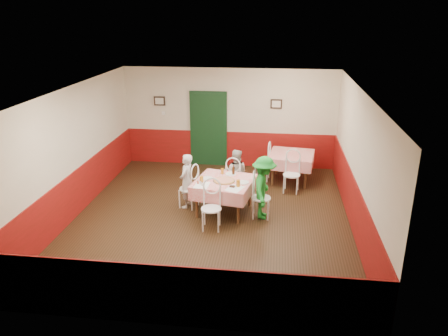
# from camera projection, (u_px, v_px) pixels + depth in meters

# --- Properties ---
(floor) EXTENTS (7.00, 7.00, 0.00)m
(floor) POSITION_uv_depth(u_px,v_px,m) (212.00, 218.00, 9.58)
(floor) COLOR black
(floor) RESTS_ON ground
(ceiling) EXTENTS (7.00, 7.00, 0.00)m
(ceiling) POSITION_uv_depth(u_px,v_px,m) (210.00, 90.00, 8.61)
(ceiling) COLOR white
(ceiling) RESTS_ON back_wall
(back_wall) EXTENTS (6.00, 0.10, 2.80)m
(back_wall) POSITION_uv_depth(u_px,v_px,m) (230.00, 118.00, 12.36)
(back_wall) COLOR beige
(back_wall) RESTS_ON ground
(front_wall) EXTENTS (6.00, 0.10, 2.80)m
(front_wall) POSITION_uv_depth(u_px,v_px,m) (171.00, 241.00, 5.84)
(front_wall) COLOR beige
(front_wall) RESTS_ON ground
(left_wall) EXTENTS (0.10, 7.00, 2.80)m
(left_wall) POSITION_uv_depth(u_px,v_px,m) (74.00, 152.00, 9.44)
(left_wall) COLOR beige
(left_wall) RESTS_ON ground
(right_wall) EXTENTS (0.10, 7.00, 2.80)m
(right_wall) POSITION_uv_depth(u_px,v_px,m) (359.00, 163.00, 8.75)
(right_wall) COLOR beige
(right_wall) RESTS_ON ground
(wainscot_back) EXTENTS (6.00, 0.03, 1.00)m
(wainscot_back) POSITION_uv_depth(u_px,v_px,m) (229.00, 149.00, 12.65)
(wainscot_back) COLOR maroon
(wainscot_back) RESTS_ON ground
(wainscot_front) EXTENTS (6.00, 0.03, 1.00)m
(wainscot_front) POSITION_uv_depth(u_px,v_px,m) (174.00, 296.00, 6.16)
(wainscot_front) COLOR maroon
(wainscot_front) RESTS_ON ground
(wainscot_left) EXTENTS (0.03, 7.00, 1.00)m
(wainscot_left) POSITION_uv_depth(u_px,v_px,m) (79.00, 190.00, 9.75)
(wainscot_left) COLOR maroon
(wainscot_left) RESTS_ON ground
(wainscot_right) EXTENTS (0.03, 7.00, 1.00)m
(wainscot_right) POSITION_uv_depth(u_px,v_px,m) (353.00, 204.00, 9.06)
(wainscot_right) COLOR maroon
(wainscot_right) RESTS_ON ground
(door) EXTENTS (0.96, 0.06, 2.10)m
(door) POSITION_uv_depth(u_px,v_px,m) (209.00, 130.00, 12.50)
(door) COLOR black
(door) RESTS_ON ground
(picture_left) EXTENTS (0.32, 0.03, 0.26)m
(picture_left) POSITION_uv_depth(u_px,v_px,m) (160.00, 101.00, 12.39)
(picture_left) COLOR black
(picture_left) RESTS_ON back_wall
(picture_right) EXTENTS (0.32, 0.03, 0.26)m
(picture_right) POSITION_uv_depth(u_px,v_px,m) (276.00, 104.00, 12.01)
(picture_right) COLOR black
(picture_right) RESTS_ON back_wall
(thermostat) EXTENTS (0.10, 0.03, 0.10)m
(thermostat) POSITION_uv_depth(u_px,v_px,m) (164.00, 113.00, 12.50)
(thermostat) COLOR white
(thermostat) RESTS_ON back_wall
(main_table) EXTENTS (1.43, 1.43, 0.77)m
(main_table) POSITION_uv_depth(u_px,v_px,m) (224.00, 196.00, 9.74)
(main_table) COLOR red
(main_table) RESTS_ON ground
(second_table) EXTENTS (1.26, 1.26, 0.77)m
(second_table) POSITION_uv_depth(u_px,v_px,m) (291.00, 167.00, 11.51)
(second_table) COLOR red
(second_table) RESTS_ON ground
(chair_left) EXTENTS (0.53, 0.53, 0.90)m
(chair_left) POSITION_uv_depth(u_px,v_px,m) (189.00, 189.00, 9.96)
(chair_left) COLOR white
(chair_left) RESTS_ON ground
(chair_right) EXTENTS (0.42, 0.42, 0.90)m
(chair_right) POSITION_uv_depth(u_px,v_px,m) (261.00, 198.00, 9.47)
(chair_right) COLOR white
(chair_right) RESTS_ON ground
(chair_far) EXTENTS (0.48, 0.48, 0.90)m
(chair_far) POSITION_uv_depth(u_px,v_px,m) (235.00, 180.00, 10.47)
(chair_far) COLOR white
(chair_far) RESTS_ON ground
(chair_near) EXTENTS (0.44, 0.44, 0.90)m
(chair_near) POSITION_uv_depth(u_px,v_px,m) (211.00, 209.00, 8.96)
(chair_near) COLOR white
(chair_near) RESTS_ON ground
(chair_second_a) EXTENTS (0.47, 0.47, 0.90)m
(chair_second_a) POSITION_uv_depth(u_px,v_px,m) (262.00, 164.00, 11.57)
(chair_second_a) COLOR white
(chair_second_a) RESTS_ON ground
(chair_second_b) EXTENTS (0.47, 0.47, 0.90)m
(chair_second_b) POSITION_uv_depth(u_px,v_px,m) (292.00, 175.00, 10.78)
(chair_second_b) COLOR white
(chair_second_b) RESTS_ON ground
(pizza) EXTENTS (0.53, 0.53, 0.03)m
(pizza) POSITION_uv_depth(u_px,v_px,m) (224.00, 181.00, 9.56)
(pizza) COLOR #B74723
(pizza) RESTS_ON main_table
(plate_left) EXTENTS (0.29, 0.29, 0.01)m
(plate_left) POSITION_uv_depth(u_px,v_px,m) (207.00, 178.00, 9.71)
(plate_left) COLOR white
(plate_left) RESTS_ON main_table
(plate_right) EXTENTS (0.29, 0.29, 0.01)m
(plate_right) POSITION_uv_depth(u_px,v_px,m) (243.00, 182.00, 9.48)
(plate_right) COLOR white
(plate_right) RESTS_ON main_table
(plate_far) EXTENTS (0.29, 0.29, 0.01)m
(plate_far) POSITION_uv_depth(u_px,v_px,m) (231.00, 174.00, 9.96)
(plate_far) COLOR white
(plate_far) RESTS_ON main_table
(glass_a) EXTENTS (0.09, 0.09, 0.15)m
(glass_a) POSITION_uv_depth(u_px,v_px,m) (201.00, 179.00, 9.46)
(glass_a) COLOR #BF7219
(glass_a) RESTS_ON main_table
(glass_b) EXTENTS (0.09, 0.09, 0.15)m
(glass_b) POSITION_uv_depth(u_px,v_px,m) (238.00, 183.00, 9.25)
(glass_b) COLOR #BF7219
(glass_b) RESTS_ON main_table
(glass_c) EXTENTS (0.08, 0.08, 0.13)m
(glass_c) POSITION_uv_depth(u_px,v_px,m) (222.00, 171.00, 9.96)
(glass_c) COLOR #BF7219
(glass_c) RESTS_ON main_table
(beer_bottle) EXTENTS (0.07, 0.07, 0.22)m
(beer_bottle) POSITION_uv_depth(u_px,v_px,m) (233.00, 170.00, 9.90)
(beer_bottle) COLOR #381C0A
(beer_bottle) RESTS_ON main_table
(shaker_a) EXTENTS (0.04, 0.04, 0.09)m
(shaker_a) POSITION_uv_depth(u_px,v_px,m) (200.00, 183.00, 9.36)
(shaker_a) COLOR silver
(shaker_a) RESTS_ON main_table
(shaker_b) EXTENTS (0.04, 0.04, 0.09)m
(shaker_b) POSITION_uv_depth(u_px,v_px,m) (202.00, 184.00, 9.28)
(shaker_b) COLOR silver
(shaker_b) RESTS_ON main_table
(shaker_c) EXTENTS (0.04, 0.04, 0.09)m
(shaker_c) POSITION_uv_depth(u_px,v_px,m) (198.00, 182.00, 9.40)
(shaker_c) COLOR #B23319
(shaker_c) RESTS_ON main_table
(menu_left) EXTENTS (0.32, 0.41, 0.00)m
(menu_left) POSITION_uv_depth(u_px,v_px,m) (202.00, 185.00, 9.35)
(menu_left) COLOR white
(menu_left) RESTS_ON main_table
(menu_right) EXTENTS (0.43, 0.49, 0.00)m
(menu_right) POSITION_uv_depth(u_px,v_px,m) (235.00, 188.00, 9.17)
(menu_right) COLOR white
(menu_right) RESTS_ON main_table
(wallet) EXTENTS (0.13, 0.11, 0.02)m
(wallet) POSITION_uv_depth(u_px,v_px,m) (232.00, 186.00, 9.25)
(wallet) COLOR black
(wallet) RESTS_ON main_table
(diner_left) EXTENTS (0.38, 0.51, 1.27)m
(diner_left) POSITION_uv_depth(u_px,v_px,m) (186.00, 181.00, 9.91)
(diner_left) COLOR gray
(diner_left) RESTS_ON ground
(diner_far) EXTENTS (0.60, 0.48, 1.19)m
(diner_far) POSITION_uv_depth(u_px,v_px,m) (236.00, 173.00, 10.47)
(diner_far) COLOR gray
(diner_far) RESTS_ON ground
(diner_right) EXTENTS (0.56, 0.92, 1.40)m
(diner_right) POSITION_uv_depth(u_px,v_px,m) (264.00, 188.00, 9.37)
(diner_right) COLOR gray
(diner_right) RESTS_ON ground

